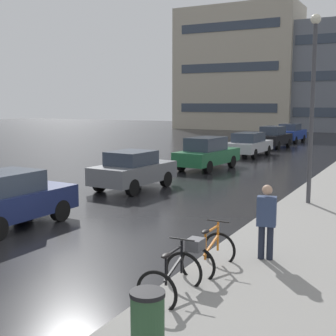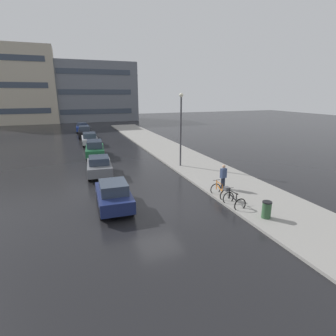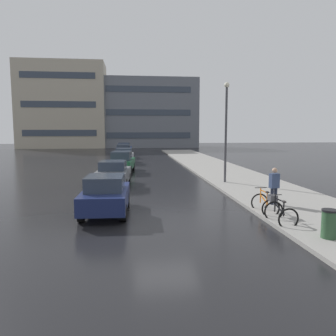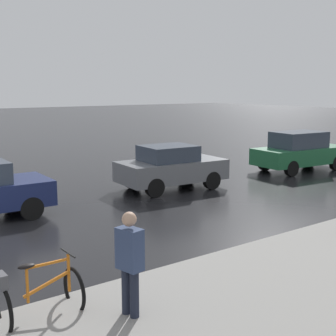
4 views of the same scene
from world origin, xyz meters
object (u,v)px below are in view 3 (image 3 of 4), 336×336
object	(u,v)px
car_blue	(124,149)
car_grey	(113,174)
car_silver	(124,156)
car_black	(124,151)
bicycle_second	(267,203)
bicycle_nearest	(281,214)
pedestrian	(274,185)
trash_bin	(329,226)
streetlamp	(226,125)
car_navy	(106,195)
car_green	(122,162)

from	to	relation	value
car_blue	car_grey	bearing A→B (deg)	-90.42
car_silver	car_black	world-z (taller)	car_black
bicycle_second	car_blue	xyz separation A→B (m)	(-6.23, 32.82, 0.32)
bicycle_nearest	pedestrian	xyz separation A→B (m)	(0.92, 2.61, 0.58)
trash_bin	streetlamp	bearing A→B (deg)	90.48
car_navy	pedestrian	world-z (taller)	pedestrian
car_grey	streetlamp	distance (m)	7.49
bicycle_nearest	car_silver	bearing A→B (deg)	104.99
car_silver	car_navy	bearing A→B (deg)	-91.00
bicycle_nearest	pedestrian	size ratio (longest dim) A/B	0.66
bicycle_nearest	car_blue	xyz separation A→B (m)	(-6.16, 34.22, 0.40)
car_green	car_black	size ratio (longest dim) A/B	1.03
bicycle_nearest	car_silver	xyz separation A→B (m)	(-5.97, 22.32, 0.38)
car_grey	trash_bin	bearing A→B (deg)	-56.87
car_blue	trash_bin	xyz separation A→B (m)	(6.80, -36.09, -0.31)
car_navy	streetlamp	world-z (taller)	streetlamp
car_grey	car_silver	xyz separation A→B (m)	(0.38, 13.49, 0.01)
car_grey	car_black	xyz separation A→B (m)	(0.20, 19.86, 0.04)
streetlamp	car_green	bearing A→B (deg)	134.57
car_grey	car_silver	bearing A→B (deg)	88.40
bicycle_second	car_blue	world-z (taller)	car_blue
car_silver	trash_bin	xyz separation A→B (m)	(6.61, -24.19, -0.28)
pedestrian	bicycle_second	bearing A→B (deg)	-124.88
bicycle_second	trash_bin	xyz separation A→B (m)	(0.57, -3.27, 0.01)
car_green	car_silver	xyz separation A→B (m)	(0.04, 6.80, -0.04)
car_silver	bicycle_second	bearing A→B (deg)	-73.90
car_navy	car_green	bearing A→B (deg)	88.67
bicycle_nearest	bicycle_second	distance (m)	1.40
trash_bin	bicycle_second	bearing A→B (deg)	99.96
car_blue	car_navy	bearing A→B (deg)	-90.28
car_grey	car_green	world-z (taller)	car_green
car_black	car_blue	world-z (taller)	car_black
bicycle_nearest	pedestrian	distance (m)	2.83
bicycle_second	car_silver	bearing A→B (deg)	106.10
bicycle_second	pedestrian	size ratio (longest dim) A/B	0.82
pedestrian	bicycle_nearest	bearing A→B (deg)	-109.30
bicycle_nearest	car_grey	size ratio (longest dim) A/B	0.30
bicycle_nearest	car_grey	xyz separation A→B (m)	(-6.35, 8.83, 0.37)
bicycle_nearest	streetlamp	size ratio (longest dim) A/B	0.19
bicycle_second	car_grey	bearing A→B (deg)	130.77
bicycle_nearest	trash_bin	xyz separation A→B (m)	(0.64, -1.87, 0.10)
pedestrian	streetlamp	world-z (taller)	streetlamp
car_navy	car_blue	xyz separation A→B (m)	(0.16, 31.91, 0.02)
car_blue	streetlamp	distance (m)	26.39
bicycle_second	car_navy	size ratio (longest dim) A/B	0.38
trash_bin	pedestrian	bearing A→B (deg)	86.45
car_navy	car_green	world-z (taller)	car_green
car_silver	streetlamp	world-z (taller)	streetlamp
bicycle_nearest	car_silver	distance (m)	23.10
car_navy	pedestrian	distance (m)	7.25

